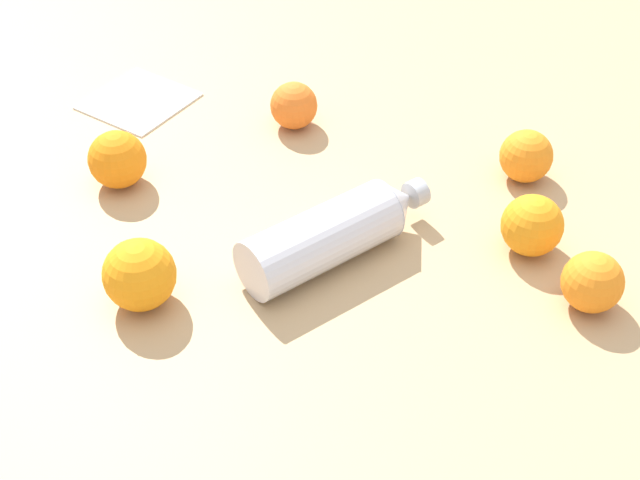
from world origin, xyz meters
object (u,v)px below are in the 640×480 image
object	(u,v)px
orange_1	(532,225)
orange_4	(294,106)
water_bottle	(335,233)
orange_0	(139,275)
orange_2	(592,282)
orange_3	(526,156)
folded_napkin	(138,100)
orange_5	(117,159)

from	to	relation	value
orange_1	orange_4	bearing A→B (deg)	-26.51
water_bottle	orange_0	xyz separation A→B (m)	(0.18, 0.13, 0.00)
orange_2	orange_3	bearing A→B (deg)	-65.52
orange_2	folded_napkin	size ratio (longest dim) A/B	0.51
orange_2	orange_4	distance (m)	0.48
water_bottle	orange_1	bearing A→B (deg)	-33.84
orange_0	orange_4	world-z (taller)	orange_0
water_bottle	orange_5	distance (m)	0.30
orange_1	orange_5	world-z (taller)	orange_5
orange_4	orange_5	world-z (taller)	orange_5
water_bottle	orange_5	world-z (taller)	orange_5
orange_2	orange_5	xyz separation A→B (m)	(0.58, -0.06, 0.00)
orange_5	orange_3	bearing A→B (deg)	-162.22
orange_2	folded_napkin	distance (m)	0.68
orange_4	water_bottle	bearing A→B (deg)	117.50
orange_3	orange_4	xyz separation A→B (m)	(0.31, -0.03, -0.00)
water_bottle	orange_2	size ratio (longest dim) A/B	3.40
orange_4	folded_napkin	xyz separation A→B (m)	(0.23, 0.01, -0.03)
water_bottle	orange_3	xyz separation A→B (m)	(-0.19, -0.21, -0.00)
orange_3	folded_napkin	bearing A→B (deg)	-2.68
orange_0	orange_1	distance (m)	0.44
water_bottle	orange_3	size ratio (longest dim) A/B	3.41
folded_napkin	orange_4	bearing A→B (deg)	-178.62
orange_4	orange_5	distance (m)	0.25
orange_0	orange_2	size ratio (longest dim) A/B	1.18
orange_1	folded_napkin	bearing A→B (deg)	-16.03
orange_0	orange_1	world-z (taller)	orange_0
orange_1	orange_2	size ratio (longest dim) A/B	1.07
orange_0	orange_2	world-z (taller)	orange_0
water_bottle	orange_4	xyz separation A→B (m)	(0.13, -0.24, -0.00)
orange_2	orange_4	world-z (taller)	orange_2
orange_1	water_bottle	bearing A→B (deg)	19.61
orange_3	orange_0	bearing A→B (deg)	43.14
orange_2	orange_5	world-z (taller)	orange_5
water_bottle	orange_2	world-z (taller)	water_bottle
orange_1	orange_2	xyz separation A→B (m)	(-0.07, 0.07, -0.00)
orange_5	folded_napkin	size ratio (longest dim) A/B	0.56
orange_2	orange_5	bearing A→B (deg)	-5.56
folded_napkin	orange_1	bearing A→B (deg)	163.97
folded_napkin	orange_3	bearing A→B (deg)	177.32
water_bottle	orange_4	bearing A→B (deg)	64.06
orange_2	water_bottle	bearing A→B (deg)	0.20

